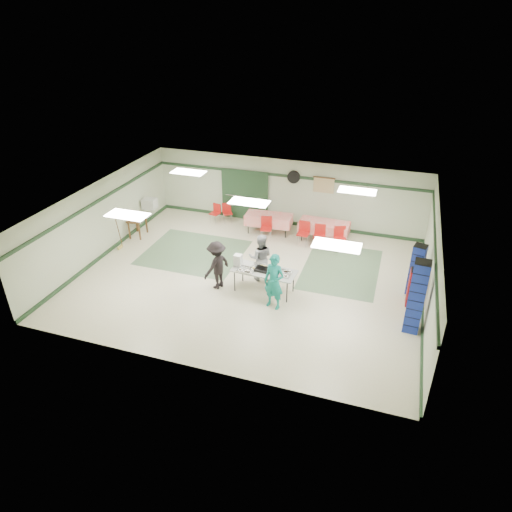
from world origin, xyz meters
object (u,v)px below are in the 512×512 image
(chair_a, at_px, (320,233))
(chair_loose_b, at_px, (216,211))
(chair_d, at_px, (266,226))
(volunteer_dark, at_px, (217,265))
(chair_loose_a, at_px, (227,211))
(crate_stack_red, at_px, (415,288))
(crate_stack_blue_a, at_px, (416,270))
(office_printer, at_px, (150,204))
(crate_stack_blue_b, at_px, (416,297))
(dining_table_a, at_px, (324,227))
(serving_table, at_px, (264,272))
(volunteer_teal, at_px, (274,282))
(chair_b, at_px, (304,231))
(dining_table_b, at_px, (269,219))
(broom, at_px, (118,230))
(volunteer_grey, at_px, (261,257))
(printer_table, at_px, (137,221))
(chair_c, at_px, (340,236))

(chair_a, bearing_deg, chair_loose_b, 163.82)
(chair_d, bearing_deg, volunteer_dark, -110.08)
(chair_loose_a, distance_m, crate_stack_red, 8.46)
(chair_d, distance_m, crate_stack_blue_a, 5.91)
(office_printer, bearing_deg, crate_stack_blue_b, -26.55)
(dining_table_a, bearing_deg, serving_table, -103.42)
(crate_stack_blue_b, bearing_deg, crate_stack_blue_a, 90.00)
(volunteer_teal, relative_size, chair_b, 1.90)
(office_printer, bearing_deg, chair_d, -2.56)
(dining_table_b, xyz_separation_m, crate_stack_blue_b, (5.56, -4.72, 0.52))
(crate_stack_blue_b, height_order, broom, crate_stack_blue_b)
(broom, bearing_deg, crate_stack_red, 9.16)
(volunteer_grey, distance_m, chair_b, 2.99)
(volunteer_teal, relative_size, crate_stack_blue_b, 0.80)
(dining_table_a, height_order, dining_table_b, same)
(chair_a, xyz_separation_m, chair_b, (-0.60, 0.00, 0.02))
(chair_a, height_order, chair_loose_b, chair_a)
(volunteer_grey, relative_size, crate_stack_blue_a, 0.95)
(dining_table_a, xyz_separation_m, chair_loose_a, (-4.14, 0.46, -0.09))
(chair_b, height_order, printer_table, chair_b)
(chair_loose_b, height_order, printer_table, chair_loose_b)
(serving_table, relative_size, printer_table, 2.34)
(crate_stack_blue_a, bearing_deg, printer_table, 174.99)
(chair_loose_a, bearing_deg, volunteer_teal, -88.53)
(office_printer, relative_size, broom, 0.36)
(volunteer_teal, distance_m, volunteer_dark, 2.06)
(chair_b, relative_size, chair_loose_b, 1.17)
(dining_table_a, height_order, crate_stack_blue_a, crate_stack_blue_a)
(chair_b, bearing_deg, chair_loose_b, 168.99)
(chair_a, distance_m, broom, 7.39)
(chair_b, height_order, broom, broom)
(broom, bearing_deg, office_printer, 99.47)
(volunteer_teal, distance_m, crate_stack_red, 4.17)
(dining_table_a, xyz_separation_m, chair_a, (-0.06, -0.56, -0.03))
(crate_stack_blue_a, distance_m, crate_stack_red, 0.71)
(volunteer_grey, distance_m, dining_table_b, 3.54)
(crate_stack_blue_b, bearing_deg, chair_d, 142.84)
(crate_stack_red, xyz_separation_m, printer_table, (-10.30, 1.58, 0.02))
(crate_stack_blue_a, xyz_separation_m, crate_stack_red, (0.00, -0.67, -0.23))
(volunteer_grey, xyz_separation_m, dining_table_b, (-0.77, 3.44, -0.23))
(volunteer_teal, xyz_separation_m, chair_d, (-1.55, 4.26, -0.32))
(volunteer_grey, distance_m, broom, 5.61)
(serving_table, distance_m, chair_a, 3.71)
(chair_b, bearing_deg, printer_table, -167.13)
(chair_c, relative_size, chair_loose_b, 1.15)
(dining_table_b, bearing_deg, printer_table, -161.93)
(crate_stack_blue_a, bearing_deg, serving_table, -163.25)
(volunteer_teal, distance_m, printer_table, 7.02)
(volunteer_dark, bearing_deg, volunteer_grey, 149.13)
(volunteer_grey, relative_size, chair_b, 1.75)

